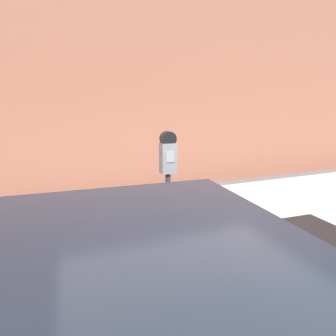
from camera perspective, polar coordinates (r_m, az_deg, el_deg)
The scene contains 4 objects.
ground_plane at distance 2.74m, azimuth 9.94°, elevation -32.23°, with size 60.00×60.00×0.00m, color slate.
sidewalk at distance 4.40m, azimuth -5.21°, elevation -12.54°, with size 24.00×2.80×0.14m.
building_facade at distance 6.37m, azimuth -12.04°, elevation 23.31°, with size 24.00×0.30×6.31m.
parking_meter at distance 3.28m, azimuth 0.00°, elevation 0.13°, with size 0.19×0.15×1.53m.
Camera 1 is at (-1.06, -1.65, 1.92)m, focal length 28.00 mm.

